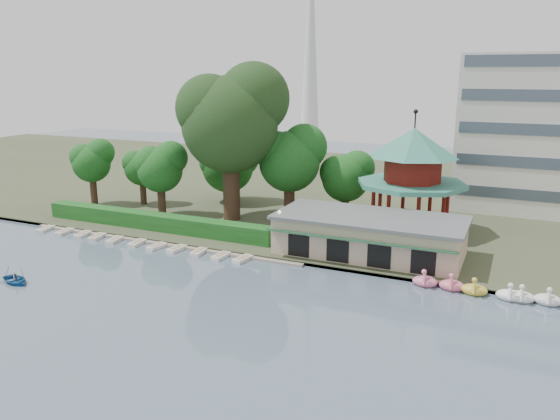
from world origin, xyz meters
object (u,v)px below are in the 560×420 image
Objects in this scene: rowboat_with_passengers at (15,278)px; boathouse at (369,235)px; dock at (160,242)px; pavilion at (412,169)px; big_tree at (232,116)px.

boathouse is at bearing 36.05° from rowboat_with_passengers.
pavilion reaches higher than dock.
boathouse is 11.43m from pavilion.
rowboat_with_passengers is (-4.75, -14.69, 0.34)m from dock.
dock is 15.44m from rowboat_with_passengers.
dock is at bearing -148.34° from pavilion.
rowboat_with_passengers is at bearing -134.27° from pavilion.
boathouse is 1.38× the size of pavilion.
pavilion is (2.00, 10.03, 5.11)m from boathouse.
big_tree is at bearing -169.63° from pavilion.
pavilion is (24.00, 14.80, 7.36)m from dock.
pavilion reaches higher than rowboat_with_passengers.
big_tree reaches higher than boathouse.
boathouse is at bearing -18.25° from big_tree.
pavilion is 41.78m from rowboat_with_passengers.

